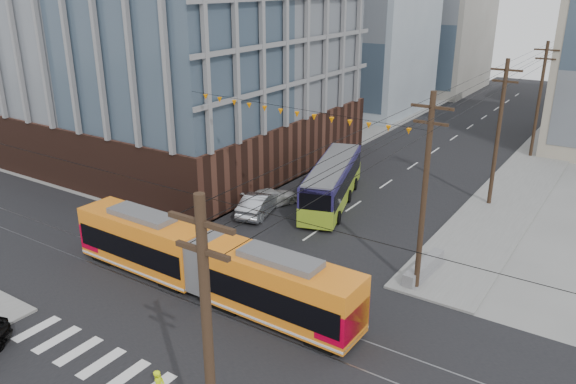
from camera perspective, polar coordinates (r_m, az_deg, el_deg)
name	(u,v)px	position (r m, az deg, el deg)	size (l,w,h in m)	color
ground	(163,336)	(28.52, -12.59, -14.09)	(160.00, 160.00, 0.00)	slate
office_building	(160,2)	(55.44, -12.89, 18.32)	(30.00, 25.00, 28.60)	#381E16
bg_bldg_nw_near	(352,39)	(76.41, 6.53, 15.17)	(18.00, 16.00, 18.00)	#8C99A5
bg_bldg_nw_far	(429,23)	(93.47, 14.13, 16.28)	(16.00, 18.00, 20.00)	gray
utility_pole_near	(210,374)	(16.97, -7.95, -17.81)	(0.30, 0.30, 11.00)	black
utility_pole_far	(565,79)	(73.09, 26.31, 10.22)	(0.30, 0.30, 11.00)	black
streetcar	(206,264)	(30.76, -8.28, -7.23)	(18.22, 2.56, 3.51)	orange
city_bus	(332,183)	(42.91, 4.52, 0.97)	(2.52, 11.65, 3.30)	#201A49
parked_car_silver	(259,203)	(41.04, -2.92, -1.17)	(1.73, 4.97, 1.64)	#A1A5AD
parked_car_white	(271,198)	(42.59, -1.76, -0.56)	(1.83, 4.49, 1.30)	#B5B5B5
parked_car_grey	(323,173)	(48.19, 3.61, 1.90)	(2.02, 4.38, 1.22)	slate
jersey_barrier	(424,268)	(33.71, 13.63, -7.55)	(0.97, 4.31, 0.86)	#57585F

